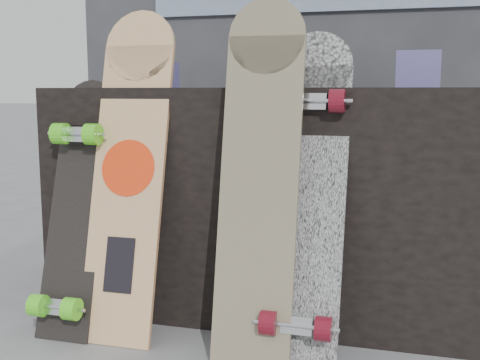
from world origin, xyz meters
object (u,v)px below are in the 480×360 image
(longboard_geisha, at_px, (130,164))
(skateboard_dark, at_px, (75,204))
(longboard_cascadia, at_px, (308,189))
(longboard_celtic, at_px, (260,168))
(vendor_table, at_px, (282,199))

(longboard_geisha, distance_m, skateboard_dark, 0.23)
(longboard_geisha, relative_size, longboard_cascadia, 1.08)
(longboard_cascadia, bearing_deg, longboard_celtic, -154.95)
(longboard_cascadia, bearing_deg, vendor_table, 112.85)
(skateboard_dark, bearing_deg, longboard_celtic, -2.29)
(vendor_table, xyz_separation_m, skateboard_dark, (-0.61, -0.39, 0.02))
(longboard_geisha, xyz_separation_m, longboard_celtic, (0.45, -0.07, 0.01))
(longboard_celtic, xyz_separation_m, longboard_cascadia, (0.13, 0.06, -0.07))
(longboard_celtic, height_order, longboard_cascadia, longboard_celtic)
(longboard_cascadia, bearing_deg, longboard_geisha, 179.19)
(vendor_table, bearing_deg, longboard_cascadia, -67.15)
(vendor_table, bearing_deg, longboard_celtic, -87.40)
(vendor_table, height_order, longboard_cascadia, longboard_cascadia)
(longboard_cascadia, distance_m, skateboard_dark, 0.76)
(vendor_table, distance_m, longboard_cascadia, 0.40)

